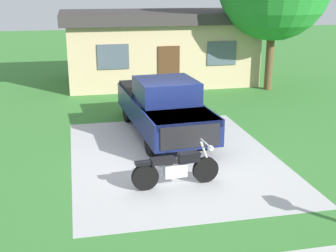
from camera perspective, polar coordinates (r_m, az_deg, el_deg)
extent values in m
plane|color=#3B7E35|center=(12.89, 0.76, -3.99)|extent=(80.00, 80.00, 0.00)
cube|color=#B9B9B9|center=(12.89, 0.76, -3.97)|extent=(5.78, 7.64, 0.01)
cylinder|color=black|center=(11.24, 4.79, -5.55)|extent=(0.67, 0.18, 0.66)
cylinder|color=black|center=(10.79, -2.93, -6.51)|extent=(0.67, 0.18, 0.66)
cube|color=silver|center=(10.95, 0.89, -5.62)|extent=(0.58, 0.31, 0.32)
cube|color=black|center=(10.94, 2.64, -3.96)|extent=(0.54, 0.30, 0.24)
cube|color=black|center=(10.76, -0.63, -4.43)|extent=(0.62, 0.33, 0.12)
cube|color=black|center=(10.65, -2.96, -4.69)|extent=(0.50, 0.24, 0.08)
cylinder|color=silver|center=(11.10, 4.84, -3.79)|extent=(0.33, 0.09, 0.77)
cylinder|color=silver|center=(10.99, 4.88, -2.24)|extent=(0.10, 0.70, 0.04)
sphere|color=silver|center=(11.08, 5.44, -2.86)|extent=(0.16, 0.16, 0.16)
cylinder|color=black|center=(13.42, 4.77, -1.26)|extent=(0.36, 0.86, 0.84)
cylinder|color=black|center=(12.95, -2.04, -1.90)|extent=(0.36, 0.86, 0.84)
cylinder|color=black|center=(16.59, 0.52, 2.47)|extent=(0.36, 0.86, 0.84)
cylinder|color=black|center=(16.22, -5.05, 2.05)|extent=(0.36, 0.86, 0.84)
cube|color=#141E51|center=(14.70, -0.66, 2.02)|extent=(2.38, 5.72, 0.80)
cube|color=#141E51|center=(12.91, 1.52, 1.21)|extent=(2.03, 2.03, 0.20)
cube|color=#141E51|center=(14.14, -0.24, 4.54)|extent=(1.93, 2.02, 0.70)
cube|color=#3F4C56|center=(13.42, 0.69, 3.39)|extent=(1.71, 0.28, 0.60)
cube|color=black|center=(16.09, -2.13, 4.29)|extent=(2.06, 2.52, 0.50)
cube|color=black|center=(12.16, 2.82, -1.33)|extent=(1.70, 0.22, 0.64)
cylinder|color=brown|center=(21.59, 12.80, 8.54)|extent=(0.36, 0.36, 3.05)
cube|color=tan|center=(23.04, -1.25, 9.44)|extent=(9.00, 5.00, 3.00)
cube|color=#383333|center=(22.87, -1.28, 13.79)|extent=(9.60, 5.60, 0.50)
cube|color=#4C2D19|center=(20.67, 0.10, 7.25)|extent=(1.00, 0.08, 2.10)
cube|color=#4C5966|center=(20.19, -6.99, 8.75)|extent=(1.40, 0.06, 1.10)
cube|color=#4C5966|center=(21.23, 6.85, 9.18)|extent=(1.40, 0.06, 1.10)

